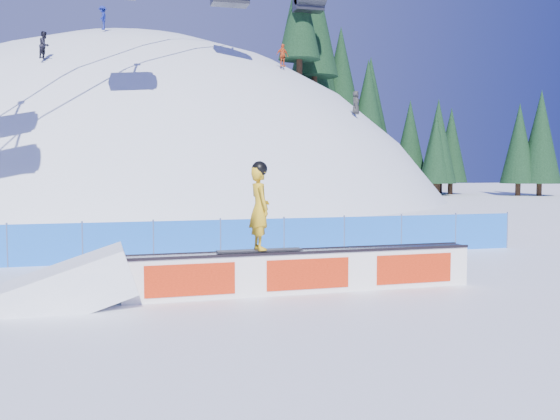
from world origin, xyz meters
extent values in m
plane|color=white|center=(0.00, 0.00, 0.00)|extent=(160.00, 160.00, 0.00)
sphere|color=white|center=(0.00, 42.00, -18.00)|extent=(64.00, 64.00, 64.00)
cylinder|color=#311E13|center=(13.38, 41.34, 11.66)|extent=(0.50, 0.50, 1.40)
cone|color=black|center=(13.38, 41.34, 16.77)|extent=(3.96, 3.96, 9.01)
cylinder|color=#311E13|center=(14.60, 40.11, 11.01)|extent=(0.50, 0.50, 1.40)
cone|color=black|center=(14.60, 40.11, 15.09)|extent=(3.06, 3.06, 6.96)
cylinder|color=#311E13|center=(17.54, 36.98, 8.89)|extent=(0.50, 0.50, 1.40)
cone|color=black|center=(17.54, 36.98, 12.57)|extent=(2.71, 2.71, 6.15)
cylinder|color=#311E13|center=(20.00, 40.87, 7.55)|extent=(0.50, 0.50, 1.40)
cone|color=black|center=(20.00, 40.87, 12.56)|extent=(3.88, 3.88, 8.81)
cylinder|color=#311E13|center=(22.06, 43.34, 5.74)|extent=(0.50, 0.50, 1.40)
cone|color=black|center=(22.06, 43.34, 10.34)|extent=(3.52, 3.52, 7.99)
cylinder|color=#311E13|center=(23.02, 44.21, 4.71)|extent=(0.50, 0.50, 1.40)
cone|color=black|center=(23.02, 44.21, 9.36)|extent=(3.56, 3.56, 8.08)
cylinder|color=#311E13|center=(23.54, 43.64, 4.21)|extent=(0.50, 0.50, 1.40)
cone|color=black|center=(23.54, 43.64, 8.40)|extent=(3.16, 3.16, 7.17)
cylinder|color=#311E13|center=(25.82, 37.29, 0.91)|extent=(0.50, 0.50, 1.40)
cone|color=black|center=(25.82, 37.29, 4.51)|extent=(2.64, 2.64, 6.01)
cylinder|color=#311E13|center=(26.66, 39.28, 0.60)|extent=(0.50, 0.50, 1.40)
cone|color=black|center=(26.66, 39.28, 4.24)|extent=(2.67, 2.67, 6.08)
cylinder|color=#311E13|center=(30.65, 36.68, 0.60)|extent=(0.50, 0.50, 1.40)
cone|color=black|center=(30.65, 36.68, 5.89)|extent=(4.13, 4.13, 9.38)
cylinder|color=#311E13|center=(30.89, 36.97, 0.60)|extent=(0.50, 0.50, 1.40)
cone|color=black|center=(30.89, 36.97, 5.93)|extent=(4.17, 4.17, 9.47)
cylinder|color=#311E13|center=(31.40, 39.67, 0.60)|extent=(0.50, 0.50, 1.40)
cone|color=black|center=(31.40, 39.67, 5.22)|extent=(3.54, 3.54, 8.03)
cylinder|color=#311E13|center=(33.23, 41.69, 0.60)|extent=(0.50, 0.50, 1.40)
cone|color=black|center=(33.23, 41.69, 4.95)|extent=(3.30, 3.30, 7.51)
cylinder|color=#311E13|center=(35.79, 44.84, 0.60)|extent=(0.50, 0.50, 1.40)
cone|color=black|center=(35.79, 44.84, 5.34)|extent=(3.64, 3.64, 8.27)
cube|color=blue|center=(0.00, 4.50, 0.60)|extent=(22.00, 0.03, 1.20)
cylinder|color=#435278|center=(-5.00, 4.50, 0.65)|extent=(0.05, 0.05, 1.30)
cylinder|color=#435278|center=(-3.00, 4.50, 0.65)|extent=(0.05, 0.05, 1.30)
cylinder|color=#435278|center=(-1.00, 4.50, 0.65)|extent=(0.05, 0.05, 1.30)
cylinder|color=#435278|center=(1.00, 4.50, 0.65)|extent=(0.05, 0.05, 1.30)
cylinder|color=#435278|center=(3.00, 4.50, 0.65)|extent=(0.05, 0.05, 1.30)
cylinder|color=#435278|center=(5.00, 4.50, 0.65)|extent=(0.05, 0.05, 1.30)
cylinder|color=#435278|center=(7.00, 4.50, 0.65)|extent=(0.05, 0.05, 1.30)
cylinder|color=#435278|center=(9.00, 4.50, 0.65)|extent=(0.05, 0.05, 1.30)
cylinder|color=#435278|center=(11.00, 4.50, 0.65)|extent=(0.05, 0.05, 1.30)
cube|color=white|center=(1.97, -0.92, 0.45)|extent=(7.99, 0.64, 0.90)
cube|color=#9597A2|center=(1.97, -0.92, 0.92)|extent=(7.91, 0.67, 0.04)
cube|color=black|center=(1.98, -1.19, 0.93)|extent=(7.98, 0.17, 0.06)
cube|color=black|center=(1.97, -0.66, 0.93)|extent=(7.98, 0.17, 0.06)
cube|color=red|center=(1.98, -1.18, 0.45)|extent=(7.58, 0.16, 0.67)
cube|color=red|center=(1.97, -0.66, 0.45)|extent=(7.58, 0.16, 0.67)
cube|color=black|center=(0.94, -0.94, 0.98)|extent=(1.89, 0.37, 0.04)
imported|color=gold|center=(0.94, -0.94, 1.91)|extent=(0.50, 0.71, 1.82)
sphere|color=black|center=(0.94, -0.94, 2.76)|extent=(0.34, 0.34, 0.34)
imported|color=black|center=(-5.89, 26.32, 10.09)|extent=(0.93, 1.00, 1.65)
imported|color=#CC491D|center=(10.12, 30.55, 10.94)|extent=(1.04, 0.63, 1.65)
imported|color=navy|center=(-2.55, 32.97, 13.42)|extent=(0.80, 1.16, 1.65)
imported|color=#272727|center=(14.74, 27.68, 7.35)|extent=(0.90, 0.96, 1.65)
camera|label=1|loc=(-2.17, -14.11, 2.81)|focal=40.00mm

